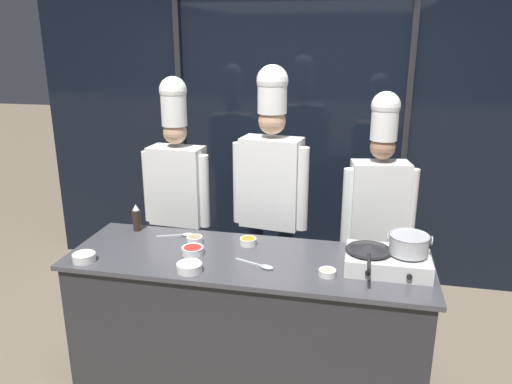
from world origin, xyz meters
The scene contains 18 objects.
ground_plane centered at (0.00, 0.00, 0.00)m, with size 24.00×24.00×0.00m, color #7F705B.
window_wall_back centered at (0.00, 1.66, 1.35)m, with size 4.76×0.09×2.70m.
demo_counter centered at (0.00, 0.00, 0.44)m, with size 2.25×0.74×0.88m.
portable_stove centered at (0.84, 0.02, 0.94)m, with size 0.49×0.36×0.11m.
frying_pan centered at (0.73, 0.01, 1.01)m, with size 0.27×0.47×0.04m.
stock_pot centered at (0.95, 0.02, 1.06)m, with size 0.25×0.23×0.12m.
squeeze_bottle_soy centered at (-0.87, 0.27, 0.98)m, with size 0.06×0.06×0.20m.
prep_bowl_mushrooms centered at (-0.39, 0.14, 0.91)m, with size 0.11×0.11×0.05m.
prep_bowl_rice centered at (-0.96, -0.26, 0.91)m, with size 0.14×0.14×0.05m.
prep_bowl_carrots centered at (-0.04, 0.19, 0.91)m, with size 0.11×0.11×0.05m.
prep_bowl_bell_pepper centered at (-0.35, -0.03, 0.91)m, with size 0.14×0.14×0.05m.
prep_bowl_noodles centered at (-0.29, -0.26, 0.91)m, with size 0.15×0.15×0.05m.
prep_bowl_shrimp centered at (0.50, -0.14, 0.91)m, with size 0.10×0.10×0.04m.
serving_spoon_slotted centered at (0.11, -0.11, 0.89)m, with size 0.26×0.13×0.02m.
serving_spoon_solid centered at (-0.52, 0.25, 0.89)m, with size 0.24×0.12×0.02m.
chef_head centered at (-0.75, 0.78, 1.10)m, with size 0.55×0.25×1.92m.
chef_sous centered at (0.01, 0.72, 1.18)m, with size 0.57×0.28×2.01m.
chef_line centered at (0.80, 0.78, 1.06)m, with size 0.53×0.28×1.84m.
Camera 1 is at (0.65, -2.76, 2.20)m, focal length 35.00 mm.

